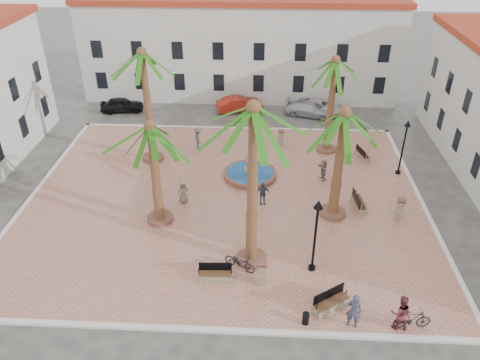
% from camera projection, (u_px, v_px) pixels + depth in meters
% --- Properties ---
extents(ground, '(120.00, 120.00, 0.00)m').
position_uv_depth(ground, '(225.00, 200.00, 31.26)').
color(ground, '#56544F').
rests_on(ground, ground).
extents(plaza, '(26.00, 22.00, 0.15)m').
position_uv_depth(plaza, '(225.00, 199.00, 31.22)').
color(plaza, tan).
rests_on(plaza, ground).
extents(kerb_n, '(26.30, 0.30, 0.16)m').
position_uv_depth(kerb_n, '(235.00, 128.00, 40.57)').
color(kerb_n, silver).
rests_on(kerb_n, ground).
extents(kerb_s, '(26.30, 0.30, 0.16)m').
position_uv_depth(kerb_s, '(206.00, 330.00, 21.87)').
color(kerb_s, silver).
rests_on(kerb_s, ground).
extents(kerb_e, '(0.30, 22.30, 0.16)m').
position_uv_depth(kerb_e, '(423.00, 205.00, 30.64)').
color(kerb_e, silver).
rests_on(kerb_e, ground).
extents(kerb_w, '(0.30, 22.30, 0.16)m').
position_uv_depth(kerb_w, '(35.00, 193.00, 31.80)').
color(kerb_w, silver).
rests_on(kerb_w, ground).
extents(building_north, '(30.40, 7.40, 9.50)m').
position_uv_depth(building_north, '(241.00, 45.00, 45.77)').
color(building_north, silver).
rests_on(building_north, ground).
extents(fountain, '(3.78, 3.78, 1.95)m').
position_uv_depth(fountain, '(250.00, 173.00, 33.42)').
color(fountain, brown).
rests_on(fountain, plaza).
extents(palm_nw, '(5.22, 5.22, 8.57)m').
position_uv_depth(palm_nw, '(143.00, 65.00, 31.97)').
color(palm_nw, brown).
rests_on(palm_nw, plaza).
extents(palm_sw, '(5.28, 5.28, 6.75)m').
position_uv_depth(palm_sw, '(152.00, 140.00, 26.21)').
color(palm_sw, brown).
rests_on(palm_sw, plaza).
extents(palm_s, '(5.41, 5.41, 9.45)m').
position_uv_depth(palm_s, '(253.00, 127.00, 21.69)').
color(palm_s, brown).
rests_on(palm_s, plaza).
extents(palm_e, '(5.43, 5.43, 7.32)m').
position_uv_depth(palm_e, '(343.00, 127.00, 26.44)').
color(palm_e, brown).
rests_on(palm_e, plaza).
extents(palm_ne, '(4.93, 4.93, 7.58)m').
position_uv_depth(palm_ne, '(335.00, 71.00, 33.63)').
color(palm_ne, brown).
rests_on(palm_ne, plaza).
extents(bench_s, '(1.84, 0.64, 0.96)m').
position_uv_depth(bench_s, '(215.00, 275.00, 24.50)').
color(bench_s, gray).
rests_on(bench_s, plaza).
extents(bench_se, '(1.99, 1.62, 1.05)m').
position_uv_depth(bench_se, '(331.00, 304.00, 22.78)').
color(bench_se, gray).
rests_on(bench_se, plaza).
extents(bench_e, '(0.76, 1.94, 1.00)m').
position_uv_depth(bench_e, '(359.00, 204.00, 30.13)').
color(bench_e, gray).
rests_on(bench_e, plaza).
extents(bench_ne, '(0.93, 1.73, 0.87)m').
position_uv_depth(bench_ne, '(362.00, 155.00, 35.77)').
color(bench_ne, gray).
rests_on(bench_ne, plaza).
extents(lamppost_s, '(0.49, 0.49, 4.47)m').
position_uv_depth(lamppost_s, '(316.00, 224.00, 23.73)').
color(lamppost_s, black).
rests_on(lamppost_s, plaza).
extents(lamppost_e, '(0.45, 0.45, 4.16)m').
position_uv_depth(lamppost_e, '(405.00, 138.00, 32.48)').
color(lamppost_e, black).
rests_on(lamppost_e, plaza).
extents(bollard_se, '(0.52, 0.52, 1.44)m').
position_uv_depth(bollard_se, '(262.00, 273.00, 23.98)').
color(bollard_se, gray).
rests_on(bollard_se, plaza).
extents(bollard_n, '(0.55, 0.55, 1.35)m').
position_uv_depth(bollard_n, '(281.00, 138.00, 37.31)').
color(bollard_n, gray).
rests_on(bollard_n, plaza).
extents(bollard_e, '(0.58, 0.58, 1.42)m').
position_uv_depth(bollard_e, '(400.00, 209.00, 28.85)').
color(bollard_e, gray).
rests_on(bollard_e, plaza).
extents(litter_bin, '(0.32, 0.32, 0.63)m').
position_uv_depth(litter_bin, '(306.00, 318.00, 21.97)').
color(litter_bin, black).
rests_on(litter_bin, plaza).
extents(cyclist_a, '(0.82, 0.66, 1.94)m').
position_uv_depth(cyclist_a, '(354.00, 310.00, 21.53)').
color(cyclist_a, '#383B52').
rests_on(cyclist_a, plaza).
extents(bicycle_a, '(1.96, 1.44, 0.98)m').
position_uv_depth(bicycle_a, '(240.00, 262.00, 25.08)').
color(bicycle_a, black).
rests_on(bicycle_a, plaza).
extents(cyclist_b, '(0.95, 0.75, 1.90)m').
position_uv_depth(cyclist_b, '(400.00, 313.00, 21.44)').
color(cyclist_b, maroon).
rests_on(cyclist_b, plaza).
extents(bicycle_b, '(1.83, 0.68, 1.07)m').
position_uv_depth(bicycle_b, '(412.00, 319.00, 21.63)').
color(bicycle_b, black).
rests_on(bicycle_b, plaza).
extents(pedestrian_fountain_a, '(0.89, 0.74, 1.56)m').
position_uv_depth(pedestrian_fountain_a, '(183.00, 192.00, 30.40)').
color(pedestrian_fountain_a, '#7C6B4C').
rests_on(pedestrian_fountain_a, plaza).
extents(pedestrian_fountain_b, '(0.96, 0.49, 1.57)m').
position_uv_depth(pedestrian_fountain_b, '(262.00, 193.00, 30.23)').
color(pedestrian_fountain_b, '#2D3E4D').
rests_on(pedestrian_fountain_b, plaza).
extents(pedestrian_north, '(0.98, 1.31, 1.80)m').
position_uv_depth(pedestrian_north, '(198.00, 138.00, 36.80)').
color(pedestrian_north, '#494A4F').
rests_on(pedestrian_north, plaza).
extents(pedestrian_east, '(0.75, 1.48, 1.53)m').
position_uv_depth(pedestrian_east, '(323.00, 170.00, 32.82)').
color(pedestrian_east, '#746259').
rests_on(pedestrian_east, plaza).
extents(car_black, '(4.14, 2.23, 1.34)m').
position_uv_depth(car_black, '(122.00, 105.00, 43.57)').
color(car_black, black).
rests_on(car_black, ground).
extents(car_red, '(4.50, 2.81, 1.40)m').
position_uv_depth(car_red, '(239.00, 104.00, 43.63)').
color(car_red, '#AF2314').
rests_on(car_red, ground).
extents(car_silver, '(4.81, 2.99, 1.30)m').
position_uv_depth(car_silver, '(310.00, 109.00, 42.75)').
color(car_silver, silver).
rests_on(car_silver, ground).
extents(car_white, '(5.07, 3.65, 1.28)m').
position_uv_depth(car_white, '(320.00, 107.00, 43.20)').
color(car_white, silver).
rests_on(car_white, ground).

